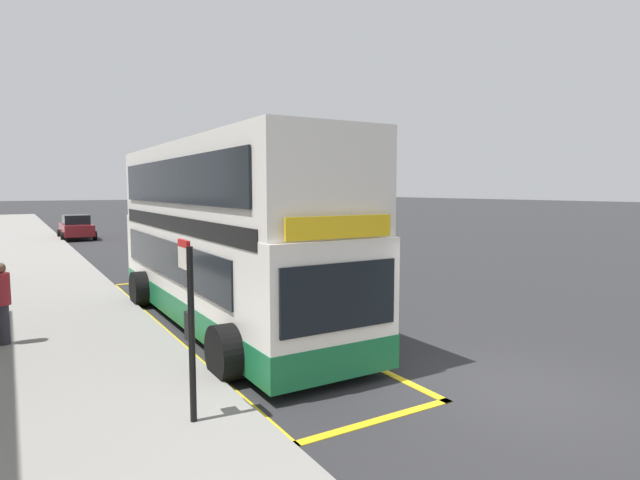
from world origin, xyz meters
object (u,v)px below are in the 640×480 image
object	(u,v)px
bus_stop_sign	(189,314)
parked_car_white_distant	(200,224)
double_decker_bus	(222,240)
pedestrian_waiting_near_sign	(2,300)
parked_car_maroon_far	(76,227)

from	to	relation	value
bus_stop_sign	parked_car_white_distant	world-z (taller)	bus_stop_sign
double_decker_bus	pedestrian_waiting_near_sign	distance (m)	4.79
parked_car_white_distant	pedestrian_waiting_near_sign	size ratio (longest dim) A/B	2.48
double_decker_bus	parked_car_white_distant	xyz separation A→B (m)	(7.31, 24.22, -1.26)
double_decker_bus	pedestrian_waiting_near_sign	bearing A→B (deg)	177.82
bus_stop_sign	double_decker_bus	bearing A→B (deg)	65.03
pedestrian_waiting_near_sign	parked_car_maroon_far	bearing A→B (deg)	80.92
parked_car_white_distant	pedestrian_waiting_near_sign	distance (m)	26.87
bus_stop_sign	pedestrian_waiting_near_sign	size ratio (longest dim) A/B	1.47
parked_car_maroon_far	pedestrian_waiting_near_sign	bearing A→B (deg)	-101.64
bus_stop_sign	parked_car_maroon_far	bearing A→B (deg)	86.65
bus_stop_sign	parked_car_maroon_far	world-z (taller)	bus_stop_sign
pedestrian_waiting_near_sign	bus_stop_sign	bearing A→B (deg)	-67.50
bus_stop_sign	parked_car_maroon_far	distance (m)	30.73
double_decker_bus	pedestrian_waiting_near_sign	xyz separation A→B (m)	(-4.68, 0.18, -1.00)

